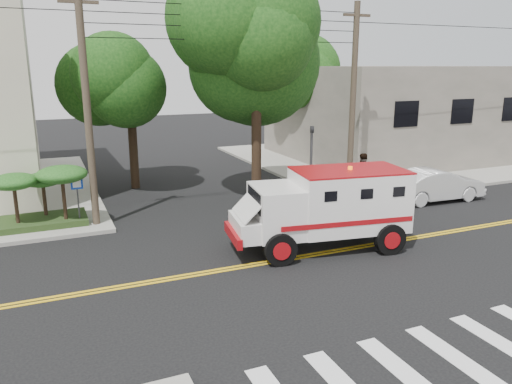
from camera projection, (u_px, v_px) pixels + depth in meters
name	position (u px, v px, depth m)	size (l,w,h in m)	color
ground	(293.00, 258.00, 16.55)	(100.00, 100.00, 0.00)	black
sidewalk_ne	(378.00, 159.00, 33.73)	(17.00, 17.00, 0.15)	gray
building_right	(394.00, 111.00, 33.99)	(14.00, 12.00, 6.00)	#69645A
utility_pole_left	(87.00, 113.00, 18.61)	(0.28, 0.28, 9.00)	#382D23
utility_pole_right	(353.00, 103.00, 23.37)	(0.28, 0.28, 9.00)	#382D23
tree_main	(269.00, 41.00, 21.03)	(6.08, 5.70, 9.85)	black
tree_left	(136.00, 75.00, 24.58)	(4.48, 4.20, 7.70)	black
tree_right	(303.00, 67.00, 32.46)	(4.80, 4.50, 8.20)	black
traffic_signal	(311.00, 156.00, 22.44)	(0.15, 0.18, 3.60)	#3F3F42
accessibility_sign	(78.00, 194.00, 19.31)	(0.45, 0.10, 2.02)	#3F3F42
palm_planter	(42.00, 188.00, 19.17)	(3.52, 2.63, 2.36)	#1E3314
armored_truck	(327.00, 205.00, 17.10)	(6.34, 3.19, 2.77)	silver
parked_sedan	(436.00, 185.00, 23.40)	(1.61, 4.63, 1.52)	#BCBCBC
pedestrian_a	(362.00, 172.00, 25.29)	(0.58, 0.38, 1.60)	gray
pedestrian_b	(362.00, 173.00, 24.33)	(0.94, 0.73, 1.93)	gray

